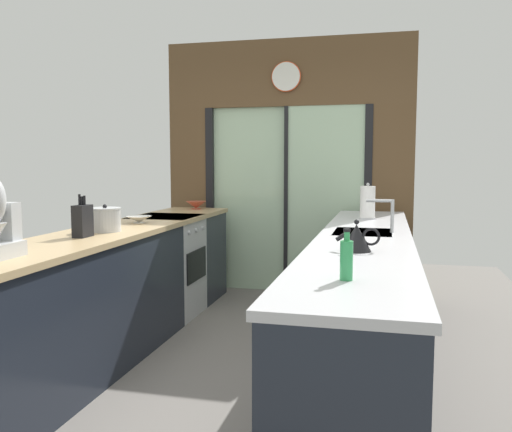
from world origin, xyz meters
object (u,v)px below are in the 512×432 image
(oven_range, at_px, (167,266))
(stock_pot, at_px, (105,220))
(knife_block, at_px, (83,221))
(soap_bottle, at_px, (346,259))
(paper_towel_roll, at_px, (368,203))
(kettle, at_px, (357,238))
(mixing_bowl_far, at_px, (196,205))
(mixing_bowl_near, at_px, (139,219))

(oven_range, bearing_deg, stock_pot, -89.05)
(knife_block, bearing_deg, soap_bottle, -26.77)
(oven_range, distance_m, paper_towel_roll, 1.91)
(paper_towel_roll, bearing_deg, knife_block, -138.05)
(oven_range, relative_size, soap_bottle, 4.25)
(soap_bottle, distance_m, paper_towel_roll, 2.50)
(kettle, bearing_deg, mixing_bowl_far, 127.66)
(knife_block, xyz_separation_m, kettle, (1.78, -0.15, -0.03))
(soap_bottle, bearing_deg, kettle, 89.87)
(kettle, bearing_deg, oven_range, 139.23)
(mixing_bowl_near, distance_m, mixing_bowl_far, 1.34)
(mixing_bowl_near, distance_m, knife_block, 0.83)
(knife_block, bearing_deg, mixing_bowl_far, 90.00)
(mixing_bowl_far, distance_m, knife_block, 2.16)
(knife_block, bearing_deg, oven_range, 90.75)
(mixing_bowl_near, bearing_deg, soap_bottle, -44.01)
(mixing_bowl_far, bearing_deg, soap_bottle, -59.82)
(oven_range, bearing_deg, knife_block, -89.25)
(soap_bottle, xyz_separation_m, paper_towel_roll, (0.00, 2.50, 0.05))
(mixing_bowl_near, relative_size, paper_towel_roll, 0.66)
(mixing_bowl_near, relative_size, soap_bottle, 0.95)
(kettle, xyz_separation_m, paper_towel_roll, (-0.00, 1.75, 0.07))
(mixing_bowl_near, height_order, soap_bottle, soap_bottle)
(oven_range, relative_size, mixing_bowl_near, 4.47)
(stock_pot, height_order, soap_bottle, soap_bottle)
(mixing_bowl_near, distance_m, kettle, 2.03)
(oven_range, bearing_deg, soap_bottle, -52.02)
(knife_block, distance_m, paper_towel_roll, 2.39)
(mixing_bowl_far, distance_m, stock_pot, 1.87)
(stock_pot, relative_size, soap_bottle, 1.03)
(mixing_bowl_far, height_order, kettle, kettle)
(knife_block, distance_m, stock_pot, 0.29)
(oven_range, bearing_deg, kettle, -40.77)
(kettle, height_order, soap_bottle, soap_bottle)
(mixing_bowl_near, xyz_separation_m, paper_towel_roll, (1.78, 0.78, 0.11))
(knife_block, relative_size, stock_pot, 1.27)
(paper_towel_roll, bearing_deg, oven_range, -173.84)
(kettle, distance_m, paper_towel_roll, 1.75)
(knife_block, bearing_deg, mixing_bowl_near, 90.00)
(stock_pot, bearing_deg, kettle, -13.75)
(oven_range, height_order, paper_towel_roll, paper_towel_roll)
(kettle, height_order, paper_towel_roll, paper_towel_roll)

